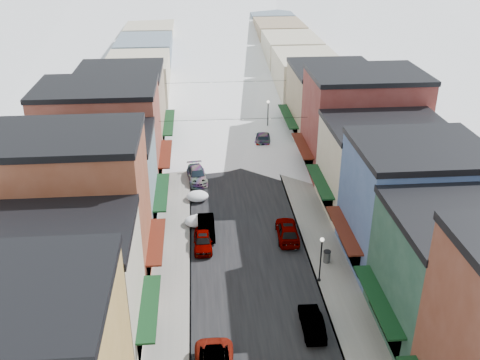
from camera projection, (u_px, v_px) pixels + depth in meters
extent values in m
cube|color=black|center=(224.00, 113.00, 79.46)|extent=(10.00, 160.00, 0.01)
cube|color=gray|center=(180.00, 114.00, 78.94)|extent=(3.20, 160.00, 0.15)
cube|color=gray|center=(268.00, 112.00, 79.92)|extent=(3.20, 160.00, 0.15)
cube|color=slate|center=(190.00, 114.00, 79.05)|extent=(0.10, 160.00, 0.15)
cube|color=slate|center=(258.00, 112.00, 79.80)|extent=(0.10, 160.00, 0.15)
cube|color=#B5AA91|center=(59.00, 296.00, 34.01)|extent=(10.00, 8.00, 9.00)
cube|color=black|center=(47.00, 232.00, 31.91)|extent=(10.20, 8.20, 0.50)
cube|color=black|center=(149.00, 307.00, 34.99)|extent=(1.20, 6.80, 0.15)
cube|color=brown|center=(73.00, 214.00, 40.46)|extent=(11.00, 8.00, 12.00)
cube|color=black|center=(60.00, 137.00, 37.71)|extent=(11.20, 8.20, 0.50)
cube|color=#50190D|center=(156.00, 241.00, 42.15)|extent=(1.20, 6.80, 0.15)
cube|color=slate|center=(99.00, 184.00, 48.88)|extent=(10.00, 9.00, 8.50)
cube|color=black|center=(93.00, 138.00, 46.89)|extent=(10.20, 9.20, 0.50)
cube|color=black|center=(161.00, 192.00, 49.76)|extent=(1.20, 7.65, 0.15)
cube|color=brown|center=(102.00, 138.00, 56.41)|extent=(12.00, 9.00, 10.50)
cube|color=black|center=(95.00, 87.00, 53.99)|extent=(12.20, 9.20, 0.50)
cube|color=#50190D|center=(166.00, 154.00, 57.81)|extent=(1.20, 7.65, 0.15)
cube|color=#8F785D|center=(122.00, 112.00, 65.65)|extent=(10.00, 11.00, 9.50)
cube|color=black|center=(118.00, 71.00, 63.45)|extent=(10.20, 11.20, 0.50)
cube|color=black|center=(169.00, 122.00, 66.75)|extent=(1.20, 9.35, 0.15)
cube|color=#204335|center=(462.00, 280.00, 35.52)|extent=(10.00, 9.00, 9.00)
cube|color=black|center=(476.00, 218.00, 33.42)|extent=(10.20, 9.20, 0.50)
cube|color=black|center=(378.00, 300.00, 35.67)|extent=(1.20, 7.65, 0.15)
cube|color=#3B5487|center=(413.00, 208.00, 43.35)|extent=(10.00, 9.00, 10.00)
cube|color=black|center=(423.00, 148.00, 41.04)|extent=(10.20, 9.20, 0.50)
cube|color=#50190D|center=(343.00, 230.00, 43.73)|extent=(1.20, 7.65, 0.15)
cube|color=beige|center=(382.00, 169.00, 51.77)|extent=(11.00, 9.00, 8.50)
cube|color=black|center=(388.00, 125.00, 49.78)|extent=(11.20, 9.20, 0.50)
cube|color=black|center=(320.00, 181.00, 51.78)|extent=(1.20, 7.65, 0.15)
cube|color=maroon|center=(362.00, 125.00, 59.31)|extent=(12.00, 9.00, 11.00)
cube|color=black|center=(368.00, 74.00, 56.77)|extent=(12.20, 9.20, 0.50)
cube|color=#50190D|center=(302.00, 146.00, 59.83)|extent=(1.20, 7.65, 0.15)
cube|color=#8F7C5E|center=(331.00, 105.00, 68.62)|extent=(10.00, 11.00, 9.00)
cube|color=black|center=(334.00, 69.00, 66.53)|extent=(10.20, 11.20, 0.50)
cube|color=black|center=(288.00, 116.00, 68.78)|extent=(1.20, 9.35, 0.15)
cube|color=gray|center=(139.00, 85.00, 78.56)|extent=(9.00, 13.00, 8.00)
cube|color=gray|center=(306.00, 82.00, 80.42)|extent=(9.00, 13.00, 8.00)
cube|color=gray|center=(146.00, 62.00, 91.09)|extent=(9.00, 13.00, 8.00)
cube|color=gray|center=(291.00, 60.00, 92.94)|extent=(9.00, 13.00, 8.00)
cube|color=gray|center=(151.00, 45.00, 103.61)|extent=(9.00, 13.00, 8.00)
cube|color=gray|center=(279.00, 43.00, 105.47)|extent=(9.00, 13.00, 8.00)
cube|color=gray|center=(155.00, 31.00, 116.14)|extent=(9.00, 13.00, 8.00)
cube|color=gray|center=(269.00, 30.00, 117.99)|extent=(9.00, 13.00, 8.00)
cylinder|color=black|center=(234.00, 119.00, 58.84)|extent=(16.40, 0.04, 0.04)
cylinder|color=black|center=(226.00, 82.00, 72.26)|extent=(16.40, 0.04, 0.04)
imported|color=#A1A4AA|center=(203.00, 241.00, 46.82)|extent=(1.61, 4.00, 1.36)
imported|color=black|center=(206.00, 227.00, 48.87)|extent=(1.58, 4.33, 1.42)
imported|color=#A5A8AD|center=(197.00, 175.00, 58.84)|extent=(2.52, 5.00, 1.39)
imported|color=black|center=(312.00, 322.00, 37.42)|extent=(1.49, 4.05, 1.32)
imported|color=gray|center=(288.00, 230.00, 48.14)|extent=(2.13, 4.83, 1.62)
imported|color=black|center=(263.00, 138.00, 68.50)|extent=(2.81, 5.55, 1.54)
imported|color=#A8ACB1|center=(213.00, 111.00, 78.27)|extent=(2.23, 4.48, 1.47)
imported|color=white|center=(229.00, 84.00, 90.53)|extent=(2.88, 5.97, 1.64)
cylinder|color=#4F5154|center=(327.00, 257.00, 44.66)|extent=(0.58, 0.58, 1.01)
cylinder|color=black|center=(327.00, 252.00, 44.43)|extent=(0.63, 0.63, 0.07)
cylinder|color=black|center=(319.00, 280.00, 42.57)|extent=(0.28, 0.28, 0.09)
cylinder|color=black|center=(320.00, 261.00, 41.78)|extent=(0.11, 0.11, 3.70)
sphere|color=white|center=(322.00, 240.00, 40.90)|extent=(0.33, 0.33, 0.33)
cylinder|color=black|center=(267.00, 134.00, 71.21)|extent=(0.33, 0.33, 0.11)
cylinder|color=black|center=(268.00, 119.00, 70.26)|extent=(0.13, 0.13, 4.41)
sphere|color=white|center=(268.00, 102.00, 69.21)|extent=(0.40, 0.40, 0.40)
ellipsoid|color=white|center=(196.00, 221.00, 50.33)|extent=(2.14, 1.81, 0.90)
ellipsoid|color=white|center=(198.00, 217.00, 51.52)|extent=(0.91, 0.82, 0.46)
ellipsoid|color=white|center=(197.00, 196.00, 54.80)|extent=(2.26, 1.91, 0.96)
ellipsoid|color=white|center=(199.00, 193.00, 55.99)|extent=(0.97, 0.87, 0.48)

